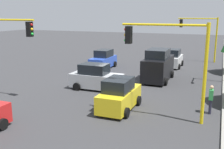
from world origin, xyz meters
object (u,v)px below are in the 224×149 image
object	(u,v)px
car_white	(172,59)
pedestrian_crossing	(211,99)
traffic_signal_near_right	(3,41)
car_yellow	(119,95)
traffic_signal_near_left	(169,51)
car_blue	(103,60)
delivery_van_black	(158,66)
car_silver	(96,78)
traffic_signal_far_left	(200,30)

from	to	relation	value
car_white	pedestrian_crossing	distance (m)	14.23
traffic_signal_near_right	car_white	bearing A→B (deg)	149.60
traffic_signal_near_right	car_yellow	bearing A→B (deg)	92.68
traffic_signal_near_left	car_blue	xyz separation A→B (m)	(-11.77, -9.07, -2.88)
traffic_signal_near_left	delivery_van_black	size ratio (longest dim) A/B	1.10
traffic_signal_near_right	car_blue	world-z (taller)	traffic_signal_near_right
pedestrian_crossing	car_blue	bearing A→B (deg)	-131.60
car_silver	pedestrian_crossing	bearing A→B (deg)	75.12
traffic_signal_near_left	pedestrian_crossing	world-z (taller)	traffic_signal_near_left
traffic_signal_near_left	car_white	world-z (taller)	traffic_signal_near_left
car_white	pedestrian_crossing	world-z (taller)	car_white
car_white	car_silver	bearing A→B (deg)	-19.02
delivery_van_black	pedestrian_crossing	xyz separation A→B (m)	(6.85, 4.65, -0.37)
car_blue	car_white	xyz separation A→B (m)	(-3.47, 6.71, 0.00)
car_silver	car_blue	bearing A→B (deg)	-159.95
traffic_signal_far_left	traffic_signal_near_right	bearing A→B (deg)	-29.47
traffic_signal_near_right	car_yellow	xyz separation A→B (m)	(-0.39, 8.34, -2.99)
delivery_van_black	car_yellow	xyz separation A→B (m)	(8.22, -0.51, -0.39)
traffic_signal_near_right	car_white	size ratio (longest dim) A/B	1.49
traffic_signal_far_left	car_silver	bearing A→B (deg)	-21.29
traffic_signal_far_left	car_silver	distance (m)	17.41
car_silver	pedestrian_crossing	world-z (taller)	car_silver
traffic_signal_near_left	car_silver	world-z (taller)	traffic_signal_near_left
traffic_signal_far_left	car_blue	xyz separation A→B (m)	(8.23, -9.07, -2.88)
delivery_van_black	car_silver	distance (m)	5.98
traffic_signal_far_left	car_yellow	xyz separation A→B (m)	(19.61, -2.96, -2.88)
traffic_signal_near_left	pedestrian_crossing	xyz separation A→B (m)	(-1.76, 2.20, -2.86)
traffic_signal_near_left	car_yellow	world-z (taller)	traffic_signal_near_left
car_blue	traffic_signal_near_left	bearing A→B (deg)	37.63
car_silver	car_yellow	bearing A→B (deg)	42.24
traffic_signal_near_right	delivery_van_black	xyz separation A→B (m)	(-8.61, 8.85, -2.60)
delivery_van_black	car_blue	xyz separation A→B (m)	(-3.16, -6.62, -0.39)
car_blue	delivery_van_black	bearing A→B (deg)	64.52
traffic_signal_far_left	delivery_van_black	size ratio (longest dim) A/B	1.10
traffic_signal_far_left	car_blue	distance (m)	12.58
delivery_van_black	pedestrian_crossing	bearing A→B (deg)	34.16
traffic_signal_far_left	delivery_van_black	xyz separation A→B (m)	(11.39, -2.45, -2.49)
traffic_signal_near_right	car_yellow	distance (m)	8.87
car_silver	pedestrian_crossing	size ratio (longest dim) A/B	2.36
car_yellow	pedestrian_crossing	distance (m)	5.34
car_blue	pedestrian_crossing	distance (m)	15.08
delivery_van_black	car_white	world-z (taller)	delivery_van_black
traffic_signal_near_left	car_silver	bearing A→B (deg)	-122.68
car_silver	car_white	world-z (taller)	same
car_blue	car_white	size ratio (longest dim) A/B	1.06
car_yellow	car_white	xyz separation A→B (m)	(-14.85, 0.60, 0.00)
traffic_signal_near_right	car_white	distance (m)	17.92
car_silver	traffic_signal_far_left	bearing A→B (deg)	158.71
traffic_signal_near_left	car_white	bearing A→B (deg)	-171.19
traffic_signal_far_left	traffic_signal_near_right	size ratio (longest dim) A/B	0.97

